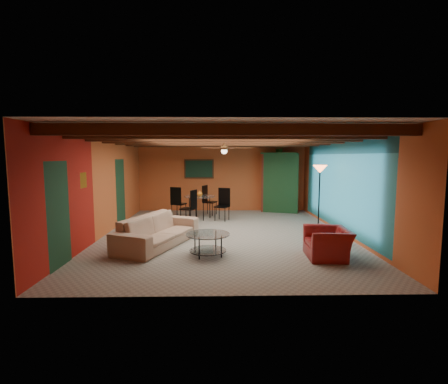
{
  "coord_description": "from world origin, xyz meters",
  "views": [
    {
      "loc": [
        -0.18,
        -8.8,
        2.14
      ],
      "look_at": [
        0.0,
        0.2,
        1.15
      ],
      "focal_mm": 26.14,
      "sensor_mm": 36.0,
      "label": 1
    }
  ],
  "objects_px": {
    "sofa": "(158,230)",
    "potted_plant": "(280,148)",
    "dining_table": "(200,203)",
    "vase": "(200,184)",
    "armoire": "(279,183)",
    "coffee_table": "(208,244)",
    "floor_lamp": "(319,199)",
    "armchair": "(328,243)"
  },
  "relations": [
    {
      "from": "sofa",
      "to": "potted_plant",
      "type": "distance_m",
      "value": 6.47
    },
    {
      "from": "dining_table",
      "to": "potted_plant",
      "type": "distance_m",
      "value": 3.83
    },
    {
      "from": "sofa",
      "to": "potted_plant",
      "type": "relative_size",
      "value": 5.35
    },
    {
      "from": "sofa",
      "to": "vase",
      "type": "relative_size",
      "value": 12.9
    },
    {
      "from": "dining_table",
      "to": "sofa",
      "type": "bearing_deg",
      "value": -103.8
    },
    {
      "from": "sofa",
      "to": "vase",
      "type": "bearing_deg",
      "value": 8.21
    },
    {
      "from": "armoire",
      "to": "coffee_table",
      "type": "bearing_deg",
      "value": -97.13
    },
    {
      "from": "sofa",
      "to": "armoire",
      "type": "height_order",
      "value": "armoire"
    },
    {
      "from": "floor_lamp",
      "to": "potted_plant",
      "type": "bearing_deg",
      "value": 97.2
    },
    {
      "from": "potted_plant",
      "to": "vase",
      "type": "relative_size",
      "value": 2.41
    },
    {
      "from": "coffee_table",
      "to": "floor_lamp",
      "type": "height_order",
      "value": "floor_lamp"
    },
    {
      "from": "armoire",
      "to": "floor_lamp",
      "type": "height_order",
      "value": "armoire"
    },
    {
      "from": "armchair",
      "to": "floor_lamp",
      "type": "distance_m",
      "value": 2.42
    },
    {
      "from": "sofa",
      "to": "vase",
      "type": "distance_m",
      "value": 3.54
    },
    {
      "from": "sofa",
      "to": "potted_plant",
      "type": "xyz_separation_m",
      "value": [
        3.81,
        4.79,
        2.09
      ]
    },
    {
      "from": "dining_table",
      "to": "armoire",
      "type": "height_order",
      "value": "armoire"
    },
    {
      "from": "armchair",
      "to": "armoire",
      "type": "height_order",
      "value": "armoire"
    },
    {
      "from": "sofa",
      "to": "floor_lamp",
      "type": "relative_size",
      "value": 1.3
    },
    {
      "from": "armchair",
      "to": "potted_plant",
      "type": "bearing_deg",
      "value": -177.54
    },
    {
      "from": "dining_table",
      "to": "vase",
      "type": "relative_size",
      "value": 10.91
    },
    {
      "from": "floor_lamp",
      "to": "potted_plant",
      "type": "distance_m",
      "value": 3.89
    },
    {
      "from": "armoire",
      "to": "floor_lamp",
      "type": "distance_m",
      "value": 3.59
    },
    {
      "from": "coffee_table",
      "to": "armoire",
      "type": "xyz_separation_m",
      "value": [
        2.59,
        5.6,
        0.87
      ]
    },
    {
      "from": "dining_table",
      "to": "floor_lamp",
      "type": "xyz_separation_m",
      "value": [
        3.44,
        -2.11,
        0.41
      ]
    },
    {
      "from": "sofa",
      "to": "armchair",
      "type": "relative_size",
      "value": 2.55
    },
    {
      "from": "dining_table",
      "to": "armoire",
      "type": "bearing_deg",
      "value": 25.8
    },
    {
      "from": "sofa",
      "to": "dining_table",
      "type": "bearing_deg",
      "value": 8.21
    },
    {
      "from": "armchair",
      "to": "vase",
      "type": "relative_size",
      "value": 5.05
    },
    {
      "from": "vase",
      "to": "dining_table",
      "type": "bearing_deg",
      "value": 0.0
    },
    {
      "from": "coffee_table",
      "to": "armoire",
      "type": "height_order",
      "value": "armoire"
    },
    {
      "from": "sofa",
      "to": "armchair",
      "type": "xyz_separation_m",
      "value": [
        3.75,
        -1.05,
        -0.05
      ]
    },
    {
      "from": "dining_table",
      "to": "potted_plant",
      "type": "bearing_deg",
      "value": 25.8
    },
    {
      "from": "sofa",
      "to": "armchair",
      "type": "distance_m",
      "value": 3.89
    },
    {
      "from": "potted_plant",
      "to": "floor_lamp",
      "type": "bearing_deg",
      "value": -82.8
    },
    {
      "from": "coffee_table",
      "to": "dining_table",
      "type": "relative_size",
      "value": 0.45
    },
    {
      "from": "coffee_table",
      "to": "potted_plant",
      "type": "xyz_separation_m",
      "value": [
        2.59,
        5.6,
        2.21
      ]
    },
    {
      "from": "coffee_table",
      "to": "armoire",
      "type": "distance_m",
      "value": 6.24
    },
    {
      "from": "coffee_table",
      "to": "vase",
      "type": "relative_size",
      "value": 4.94
    },
    {
      "from": "armchair",
      "to": "floor_lamp",
      "type": "relative_size",
      "value": 0.51
    },
    {
      "from": "sofa",
      "to": "vase",
      "type": "height_order",
      "value": "vase"
    },
    {
      "from": "vase",
      "to": "armoire",
      "type": "bearing_deg",
      "value": 25.8
    },
    {
      "from": "armoire",
      "to": "potted_plant",
      "type": "height_order",
      "value": "potted_plant"
    }
  ]
}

